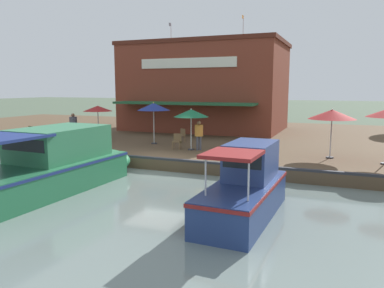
% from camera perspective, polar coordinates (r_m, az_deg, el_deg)
% --- Properties ---
extents(ground_plane, '(220.00, 220.00, 0.00)m').
position_cam_1_polar(ground_plane, '(18.03, -5.54, -4.27)').
color(ground_plane, '#4C5B47').
extents(quay_deck, '(22.00, 56.00, 0.60)m').
position_cam_1_polar(quay_deck, '(28.04, 4.94, 0.97)').
color(quay_deck, brown).
rests_on(quay_deck, ground).
extents(quay_edge_fender, '(0.20, 50.40, 0.10)m').
position_cam_1_polar(quay_edge_fender, '(17.99, -5.42, -2.18)').
color(quay_edge_fender, '#2D2D33').
rests_on(quay_edge_fender, quay_deck).
extents(waterfront_restaurant, '(9.55, 12.56, 8.89)m').
position_cam_1_polar(waterfront_restaurant, '(30.97, 2.04, 8.73)').
color(waterfront_restaurant, brown).
rests_on(waterfront_restaurant, quay_deck).
extents(patio_umbrella_by_entrance, '(1.88, 1.88, 2.26)m').
position_cam_1_polar(patio_umbrella_by_entrance, '(25.47, -14.18, 5.25)').
color(patio_umbrella_by_entrance, '#B7B7B7').
rests_on(patio_umbrella_by_entrance, quay_deck).
extents(patio_umbrella_mid_patio_left, '(2.24, 2.24, 2.40)m').
position_cam_1_polar(patio_umbrella_mid_patio_left, '(19.18, 20.57, 4.25)').
color(patio_umbrella_mid_patio_left, '#B7B7B7').
rests_on(patio_umbrella_mid_patio_left, quay_deck).
extents(patio_umbrella_back_row, '(1.96, 1.96, 2.52)m').
position_cam_1_polar(patio_umbrella_back_row, '(22.76, -5.87, 5.67)').
color(patio_umbrella_back_row, '#B7B7B7').
rests_on(patio_umbrella_back_row, quay_deck).
extents(patio_umbrella_mid_patio_right, '(1.92, 1.92, 2.28)m').
position_cam_1_polar(patio_umbrella_mid_patio_right, '(20.35, -0.14, 4.72)').
color(patio_umbrella_mid_patio_right, '#B7B7B7').
rests_on(patio_umbrella_mid_patio_right, quay_deck).
extents(cafe_chair_back_row_seat, '(0.59, 0.59, 0.85)m').
position_cam_1_polar(cafe_chair_back_row_seat, '(23.43, -1.65, 1.42)').
color(cafe_chair_back_row_seat, brown).
rests_on(cafe_chair_back_row_seat, quay_deck).
extents(cafe_chair_under_first_umbrella, '(0.45, 0.45, 0.85)m').
position_cam_1_polar(cafe_chair_under_first_umbrella, '(27.29, -16.95, 2.06)').
color(cafe_chair_under_first_umbrella, brown).
rests_on(cafe_chair_under_first_umbrella, quay_deck).
extents(cafe_chair_facing_river, '(0.52, 0.52, 0.85)m').
position_cam_1_polar(cafe_chair_facing_river, '(20.96, -2.30, 0.56)').
color(cafe_chair_facing_river, brown).
rests_on(cafe_chair_facing_river, quay_deck).
extents(cafe_chair_mid_patio, '(0.50, 0.50, 0.85)m').
position_cam_1_polar(cafe_chair_mid_patio, '(27.40, -23.57, 1.75)').
color(cafe_chair_mid_patio, brown).
rests_on(cafe_chair_mid_patio, quay_deck).
extents(cafe_chair_beside_entrance, '(0.54, 0.54, 0.85)m').
position_cam_1_polar(cafe_chair_beside_entrance, '(23.95, -15.95, 1.25)').
color(cafe_chair_beside_entrance, brown).
rests_on(cafe_chair_beside_entrance, quay_deck).
extents(person_mid_patio, '(0.45, 0.45, 1.60)m').
position_cam_1_polar(person_mid_patio, '(20.43, 1.06, 1.83)').
color(person_mid_patio, '#4C4C56').
rests_on(person_mid_patio, quay_deck).
extents(person_at_quay_edge, '(0.49, 0.49, 1.73)m').
position_cam_1_polar(person_at_quay_edge, '(25.89, -17.64, 3.06)').
color(person_at_quay_edge, gold).
rests_on(person_at_quay_edge, quay_deck).
extents(motorboat_outer_channel, '(9.10, 3.31, 2.36)m').
position_cam_1_polar(motorboat_outer_channel, '(15.69, -20.34, -3.13)').
color(motorboat_outer_channel, '#287047').
rests_on(motorboat_outer_channel, river_water).
extents(motorboat_second_along, '(5.65, 1.88, 2.20)m').
position_cam_1_polar(motorboat_second_along, '(12.03, 8.60, -6.51)').
color(motorboat_second_along, navy).
rests_on(motorboat_second_along, river_water).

